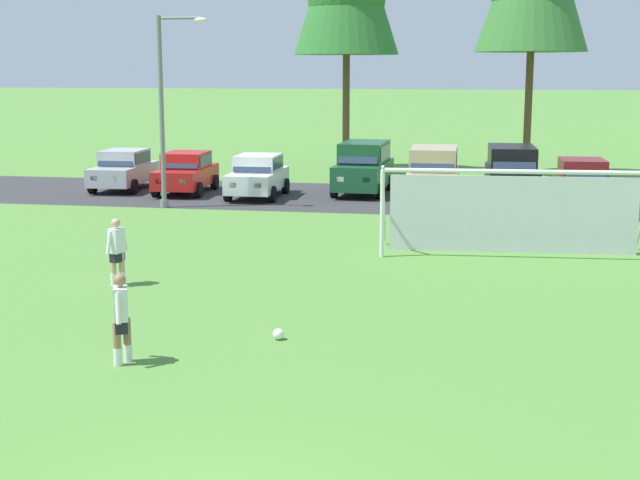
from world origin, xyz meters
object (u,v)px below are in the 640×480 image
at_px(parked_car_slot_far_left, 124,170).
at_px(parked_car_slot_center_left, 258,176).
at_px(parked_car_slot_left, 186,172).
at_px(parked_car_slot_far_right, 582,181).
at_px(soccer_ball, 278,334).
at_px(street_lamp, 166,110).
at_px(parked_car_slot_right, 512,173).
at_px(parked_car_slot_center_right, 433,174).
at_px(soccer_goal, 514,209).
at_px(parked_car_slot_center, 364,167).
at_px(player_defender_far, 121,319).
at_px(player_striker_near, 117,252).

xyz_separation_m(parked_car_slot_far_left, parked_car_slot_center_left, (6.25, -1.17, 0.00)).
bearing_deg(parked_car_slot_left, parked_car_slot_far_right, -0.31).
height_order(soccer_ball, street_lamp, street_lamp).
bearing_deg(parked_car_slot_right, parked_car_slot_center_left, -175.19).
height_order(parked_car_slot_center_left, parked_car_slot_center_right, parked_car_slot_center_right).
height_order(parked_car_slot_left, parked_car_slot_center_right, parked_car_slot_center_right).
distance_m(soccer_ball, parked_car_slot_far_left, 23.33).
relative_size(soccer_goal, parked_car_slot_center, 1.61).
height_order(player_defender_far, street_lamp, street_lamp).
height_order(parked_car_slot_center_right, parked_car_slot_far_right, parked_car_slot_center_right).
distance_m(soccer_goal, player_defender_far, 13.21).
xyz_separation_m(parked_car_slot_center_right, parked_car_slot_far_right, (5.70, 0.86, -0.24)).
relative_size(parked_car_slot_center_left, parked_car_slot_right, 0.90).
bearing_deg(parked_car_slot_center_right, street_lamp, -162.59).
relative_size(parked_car_slot_far_left, parked_car_slot_center, 0.91).
xyz_separation_m(parked_car_slot_left, street_lamp, (0.67, -4.00, 2.80)).
bearing_deg(player_striker_near, soccer_goal, 30.17).
xyz_separation_m(parked_car_slot_far_left, parked_car_slot_right, (16.39, -0.32, 0.24)).
distance_m(parked_car_slot_right, parked_car_slot_far_right, 2.71).
height_order(parked_car_slot_center_right, parked_car_slot_right, same).
height_order(player_striker_near, parked_car_slot_right, parked_car_slot_right).
height_order(player_striker_near, street_lamp, street_lamp).
xyz_separation_m(parked_car_slot_right, parked_car_slot_far_right, (2.69, -0.27, -0.24)).
bearing_deg(parked_car_slot_left, parked_car_slot_center, 9.10).
bearing_deg(player_defender_far, parked_car_slot_center_right, 78.36).
bearing_deg(soccer_goal, parked_car_slot_center_left, 135.24).
relative_size(parked_car_slot_far_left, parked_car_slot_right, 0.91).
height_order(player_striker_near, parked_car_slot_far_left, parked_car_slot_far_left).
relative_size(parked_car_slot_right, street_lamp, 0.66).
bearing_deg(soccer_ball, parked_car_slot_center_left, 105.44).
bearing_deg(street_lamp, parked_car_slot_left, 99.46).
relative_size(player_defender_far, street_lamp, 0.23).
height_order(soccer_goal, player_striker_near, soccer_goal).
distance_m(player_defender_far, parked_car_slot_left, 22.52).
xyz_separation_m(soccer_ball, parked_car_slot_far_right, (7.55, 19.68, 0.77)).
bearing_deg(parked_car_slot_center_right, parked_car_slot_right, 20.66).
distance_m(parked_car_slot_center, street_lamp, 8.86).
distance_m(soccer_goal, parked_car_slot_center_left, 14.00).
distance_m(parked_car_slot_center, parked_car_slot_center_right, 3.70).
bearing_deg(parked_car_slot_center, soccer_goal, -63.50).
height_order(player_defender_far, parked_car_slot_right, parked_car_slot_right).
bearing_deg(parked_car_slot_left, parked_car_slot_center_right, -5.20).
distance_m(soccer_goal, player_striker_near, 11.03).
relative_size(parked_car_slot_left, street_lamp, 0.60).
relative_size(parked_car_slot_center_left, street_lamp, 0.60).
distance_m(player_striker_near, parked_car_slot_far_left, 17.86).
height_order(soccer_ball, parked_car_slot_far_left, parked_car_slot_far_left).
xyz_separation_m(parked_car_slot_far_left, parked_car_slot_far_right, (19.08, -0.60, 0.00)).
distance_m(parked_car_slot_center, parked_car_slot_right, 6.11).
xyz_separation_m(parked_car_slot_center, parked_car_slot_right, (6.03, -1.00, 0.00)).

